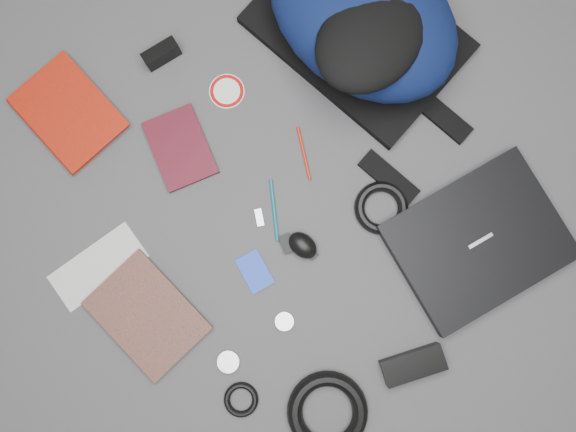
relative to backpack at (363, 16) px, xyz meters
name	(u,v)px	position (x,y,z in m)	size (l,w,h in m)	color
ground	(288,217)	(-0.36, -0.34, -0.11)	(4.00, 4.00, 0.00)	#4F4F51
backpack	(363,16)	(0.00, 0.00, 0.00)	(0.38, 0.55, 0.23)	#071032
laptop	(478,241)	(0.03, -0.59, -0.09)	(0.39, 0.30, 0.04)	black
textbook_red	(39,138)	(-0.83, 0.11, -0.10)	(0.19, 0.25, 0.03)	#971608
comic_book	(118,343)	(-0.86, -0.43, -0.10)	(0.19, 0.26, 0.02)	#B5510C
envelope	(98,267)	(-0.83, -0.24, -0.11)	(0.23, 0.11, 0.00)	silver
dvd_case	(180,148)	(-0.52, -0.07, -0.11)	(0.13, 0.19, 0.01)	#3F0C15
compact_camera	(161,54)	(-0.46, 0.16, -0.09)	(0.09, 0.03, 0.05)	black
sticker_disc	(227,91)	(-0.36, 0.01, -0.11)	(0.09, 0.09, 0.00)	white
pen_teal	(274,210)	(-0.38, -0.31, -0.11)	(0.01, 0.01, 0.15)	#0C6071
pen_red	(304,153)	(-0.25, -0.21, -0.11)	(0.01, 0.01, 0.14)	red
id_badge	(255,271)	(-0.49, -0.42, -0.11)	(0.06, 0.09, 0.00)	blue
usb_black	(308,248)	(-0.35, -0.43, -0.11)	(0.02, 0.06, 0.01)	black
usb_silver	(259,218)	(-0.42, -0.31, -0.11)	(0.02, 0.04, 0.01)	#A8A9AB
key_fob	(287,244)	(-0.39, -0.39, -0.11)	(0.03, 0.05, 0.01)	black
mouse	(303,245)	(-0.36, -0.42, -0.09)	(0.05, 0.08, 0.04)	black
headphone_left	(228,362)	(-0.64, -0.59, -0.11)	(0.05, 0.05, 0.01)	#A6A6A8
headphone_right	(284,321)	(-0.48, -0.56, -0.11)	(0.05, 0.05, 0.01)	#A4A4A6
cable_coil	(381,208)	(-0.15, -0.42, -0.10)	(0.13, 0.13, 0.03)	black
power_brick	(413,365)	(-0.25, -0.78, -0.10)	(0.15, 0.06, 0.04)	black
power_cord_coil	(328,412)	(-0.48, -0.79, -0.10)	(0.19, 0.19, 0.04)	black
earbud_coil	(241,400)	(-0.65, -0.68, -0.11)	(0.08, 0.08, 0.02)	black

